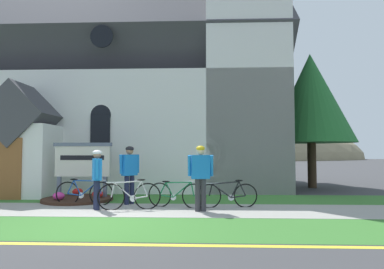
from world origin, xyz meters
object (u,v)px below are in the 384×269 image
cyclist_in_yellow_jersey (130,170)px  cyclist_in_white_jersey (201,172)px  bicycle_red (176,195)px  roadside_conifer (311,98)px  bicycle_yellow (228,195)px  bicycle_black (84,193)px  cyclist_in_red_jersey (97,175)px  bicycle_orange (130,196)px  church_sign (82,162)px

cyclist_in_yellow_jersey → cyclist_in_white_jersey: bearing=-27.7°
bicycle_red → roadside_conifer: (5.69, 5.68, 3.72)m
bicycle_yellow → cyclist_in_yellow_jersey: cyclist_in_yellow_jersey is taller
bicycle_black → cyclist_in_red_jersey: (0.64, -0.78, 0.60)m
roadside_conifer → bicycle_yellow: bearing=-126.7°
cyclist_in_red_jersey → roadside_conifer: 10.48m
bicycle_red → cyclist_in_white_jersey: (0.71, -0.64, 0.69)m
cyclist_in_red_jersey → roadside_conifer: bearing=37.9°
bicycle_orange → cyclist_in_white_jersey: cyclist_in_white_jersey is taller
bicycle_orange → cyclist_in_red_jersey: size_ratio=1.03×
bicycle_yellow → cyclist_in_white_jersey: 1.25m
bicycle_red → cyclist_in_red_jersey: 2.33m
cyclist_in_yellow_jersey → bicycle_black: bearing=-170.9°
bicycle_black → cyclist_in_yellow_jersey: bearing=9.1°
bicycle_black → bicycle_orange: bearing=-24.7°
roadside_conifer → cyclist_in_white_jersey: bearing=-128.2°
cyclist_in_yellow_jersey → cyclist_in_red_jersey: cyclist_in_yellow_jersey is taller
church_sign → cyclist_in_yellow_jersey: church_sign is taller
bicycle_orange → cyclist_in_red_jersey: 1.10m
cyclist_in_yellow_jersey → cyclist_in_white_jersey: (2.22, -1.16, -0.00)m
bicycle_yellow → bicycle_red: bicycle_yellow is taller
bicycle_yellow → roadside_conifer: size_ratio=0.29×
bicycle_red → cyclist_in_yellow_jersey: size_ratio=0.97×
bicycle_yellow → cyclist_in_yellow_jersey: 3.12m
bicycle_yellow → bicycle_black: 4.34m
bicycle_red → cyclist_in_red_jersey: cyclist_in_red_jersey is taller
church_sign → bicycle_red: bearing=-24.8°
bicycle_black → bicycle_yellow: bearing=-3.4°
bicycle_orange → roadside_conifer: roadside_conifer is taller
cyclist_in_white_jersey → bicycle_red: bearing=138.3°
bicycle_yellow → bicycle_orange: size_ratio=1.03×
bicycle_orange → roadside_conifer: (6.97, 6.09, 3.70)m
cyclist_in_yellow_jersey → church_sign: bearing=151.2°
bicycle_black → church_sign: bearing=113.1°
cyclist_in_white_jersey → bicycle_yellow: bearing=41.6°
church_sign → bicycle_yellow: bearing=-17.1°
bicycle_orange → cyclist_in_red_jersey: (-0.92, -0.06, 0.59)m
roadside_conifer → bicycle_red: bearing=-135.1°
cyclist_in_yellow_jersey → roadside_conifer: roadside_conifer is taller
bicycle_yellow → cyclist_in_red_jersey: cyclist_in_red_jersey is taller
cyclist_in_yellow_jersey → cyclist_in_white_jersey: 2.51m
bicycle_black → roadside_conifer: size_ratio=0.29×
bicycle_yellow → cyclist_in_white_jersey: (-0.78, -0.69, 0.70)m
church_sign → bicycle_orange: (2.10, -1.97, -0.89)m
cyclist_in_white_jersey → cyclist_in_yellow_jersey: bearing=152.3°
church_sign → bicycle_red: 3.82m
bicycle_orange → bicycle_red: bearing=17.8°
bicycle_yellow → cyclist_in_red_jersey: bearing=-171.9°
church_sign → bicycle_orange: 3.01m
cyclist_in_red_jersey → church_sign: bearing=120.1°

